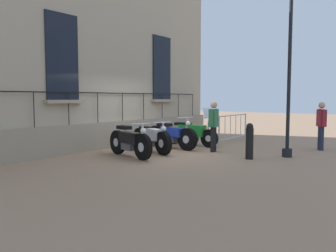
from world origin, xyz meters
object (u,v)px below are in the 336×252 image
(pedestrian_walking, at_px, (214,124))
(motorcycle_green, at_px, (191,133))
(pedestrian_standing, at_px, (321,123))
(motorcycle_blue, at_px, (171,135))
(lamppost, at_px, (290,52))
(bollard, at_px, (250,141))
(motorcycle_white, at_px, (151,138))
(motorcycle_black, at_px, (130,142))
(crowd_barrier, at_px, (233,127))

(pedestrian_walking, bearing_deg, motorcycle_green, 150.21)
(motorcycle_green, relative_size, pedestrian_standing, 1.37)
(motorcycle_blue, relative_size, lamppost, 0.42)
(bollard, bearing_deg, motorcycle_white, -167.52)
(motorcycle_black, xyz_separation_m, motorcycle_green, (0.13, 3.03, 0.01))
(motorcycle_blue, xyz_separation_m, motorcycle_green, (0.21, 0.92, 0.02))
(lamppost, bearing_deg, bollard, -126.06)
(motorcycle_white, relative_size, lamppost, 0.40)
(motorcycle_white, relative_size, pedestrian_walking, 1.30)
(motorcycle_green, distance_m, crowd_barrier, 2.05)
(motorcycle_green, bearing_deg, pedestrian_walking, -29.79)
(motorcycle_green, relative_size, pedestrian_walking, 1.35)
(lamppost, bearing_deg, crowd_barrier, 141.21)
(motorcycle_blue, bearing_deg, pedestrian_walking, 6.67)
(motorcycle_green, relative_size, lamppost, 0.42)
(motorcycle_white, bearing_deg, bollard, 12.48)
(motorcycle_blue, height_order, motorcycle_green, motorcycle_green)
(motorcycle_green, xyz_separation_m, pedestrian_walking, (1.30, -0.75, 0.43))
(bollard, bearing_deg, pedestrian_walking, 159.07)
(motorcycle_black, relative_size, motorcycle_white, 0.98)
(motorcycle_black, relative_size, pedestrian_walking, 1.27)
(motorcycle_white, xyz_separation_m, motorcycle_blue, (0.02, 1.03, 0.00))
(bollard, distance_m, pedestrian_standing, 3.19)
(motorcycle_black, xyz_separation_m, crowd_barrier, (0.78, 4.97, 0.13))
(motorcycle_blue, height_order, pedestrian_walking, pedestrian_walking)
(crowd_barrier, relative_size, pedestrian_walking, 1.51)
(crowd_barrier, bearing_deg, motorcycle_white, -102.76)
(bollard, height_order, pedestrian_walking, pedestrian_walking)
(crowd_barrier, xyz_separation_m, pedestrian_standing, (3.25, -0.30, 0.30))
(lamppost, bearing_deg, pedestrian_standing, 77.11)
(motorcycle_blue, relative_size, pedestrian_walking, 1.38)
(pedestrian_standing, bearing_deg, pedestrian_walking, -137.46)
(pedestrian_walking, bearing_deg, bollard, -20.93)
(motorcycle_white, bearing_deg, motorcycle_green, 83.38)
(motorcycle_green, xyz_separation_m, crowd_barrier, (0.66, 1.94, 0.12))
(bollard, relative_size, pedestrian_walking, 0.63)
(pedestrian_standing, bearing_deg, motorcycle_white, -138.96)
(motorcycle_white, height_order, bollard, bollard)
(lamppost, height_order, bollard, lamppost)
(motorcycle_green, xyz_separation_m, pedestrian_standing, (3.91, 1.65, 0.42))
(crowd_barrier, bearing_deg, pedestrian_standing, -5.20)
(motorcycle_black, xyz_separation_m, pedestrian_standing, (4.04, 4.68, 0.43))
(motorcycle_green, bearing_deg, motorcycle_black, -92.36)
(motorcycle_black, relative_size, pedestrian_standing, 1.29)
(motorcycle_white, xyz_separation_m, pedestrian_standing, (4.14, 3.60, 0.44))
(pedestrian_walking, bearing_deg, lamppost, 11.35)
(motorcycle_black, bearing_deg, crowd_barrier, 81.08)
(motorcycle_green, bearing_deg, pedestrian_standing, 22.84)
(pedestrian_walking, bearing_deg, pedestrian_standing, 42.54)
(motorcycle_green, xyz_separation_m, bollard, (2.75, -1.30, 0.05))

